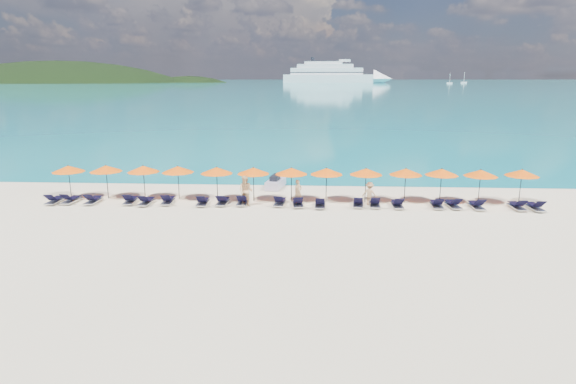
{
  "coord_description": "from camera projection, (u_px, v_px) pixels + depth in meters",
  "views": [
    {
      "loc": [
        1.52,
        -24.82,
        7.95
      ],
      "look_at": [
        0.0,
        3.0,
        1.2
      ],
      "focal_mm": 30.0,
      "sensor_mm": 36.0,
      "label": 1
    }
  ],
  "objects": [
    {
      "name": "jetski",
      "position": [
        276.0,
        183.0,
        34.92
      ],
      "size": [
        1.4,
        2.73,
        0.93
      ],
      "rotation": [
        0.0,
        0.0,
        -0.17
      ],
      "color": "#B5AECD",
      "rests_on": "ground"
    },
    {
      "name": "lounger_3",
      "position": [
        130.0,
        200.0,
        30.67
      ],
      "size": [
        0.79,
        1.75,
        0.66
      ],
      "rotation": [
        0.0,
        0.0,
        0.1
      ],
      "color": "silver",
      "rests_on": "ground"
    },
    {
      "name": "lounger_0",
      "position": [
        55.0,
        200.0,
        30.69
      ],
      "size": [
        0.66,
        1.71,
        0.66
      ],
      "rotation": [
        0.0,
        0.0,
        0.02
      ],
      "color": "silver",
      "rests_on": "ground"
    },
    {
      "name": "beachgoer_b",
      "position": [
        246.0,
        191.0,
        29.89
      ],
      "size": [
        1.04,
        0.74,
        1.93
      ],
      "primitive_type": "imported",
      "rotation": [
        0.0,
        0.0,
        -0.23
      ],
      "color": "#DEAB71",
      "rests_on": "ground"
    },
    {
      "name": "ground",
      "position": [
        285.0,
        227.0,
        26.04
      ],
      "size": [
        1400.0,
        1400.0,
        0.0
      ],
      "primitive_type": "plane",
      "color": "beige"
    },
    {
      "name": "beachgoer_a",
      "position": [
        298.0,
        192.0,
        30.52
      ],
      "size": [
        0.67,
        0.64,
        1.55
      ],
      "primitive_type": "imported",
      "rotation": [
        0.0,
        0.0,
        0.68
      ],
      "color": "#DEAB71",
      "rests_on": "ground"
    },
    {
      "name": "umbrella_3",
      "position": [
        178.0,
        169.0,
        31.29
      ],
      "size": [
        2.1,
        2.1,
        2.28
      ],
      "color": "black",
      "rests_on": "ground"
    },
    {
      "name": "umbrella_4",
      "position": [
        217.0,
        170.0,
        30.94
      ],
      "size": [
        2.1,
        2.1,
        2.28
      ],
      "color": "black",
      "rests_on": "ground"
    },
    {
      "name": "umbrella_1",
      "position": [
        106.0,
        169.0,
        31.56
      ],
      "size": [
        2.1,
        2.1,
        2.28
      ],
      "color": "black",
      "rests_on": "ground"
    },
    {
      "name": "cruise_ship",
      "position": [
        338.0,
        75.0,
        544.49
      ],
      "size": [
        123.17,
        36.78,
        33.87
      ],
      "rotation": [
        0.0,
        0.0,
        -0.15
      ],
      "color": "white",
      "rests_on": "ground"
    },
    {
      "name": "lounger_4",
      "position": [
        146.0,
        201.0,
        30.39
      ],
      "size": [
        0.65,
        1.71,
        0.66
      ],
      "rotation": [
        0.0,
        0.0,
        -0.02
      ],
      "color": "silver",
      "rests_on": "ground"
    },
    {
      "name": "lounger_15",
      "position": [
        437.0,
        204.0,
        29.69
      ],
      "size": [
        0.71,
        1.73,
        0.66
      ],
      "rotation": [
        0.0,
        0.0,
        -0.06
      ],
      "color": "silver",
      "rests_on": "ground"
    },
    {
      "name": "sailboat_near",
      "position": [
        450.0,
        83.0,
        484.44
      ],
      "size": [
        5.54,
        1.85,
        10.16
      ],
      "color": "white",
      "rests_on": "ground"
    },
    {
      "name": "lounger_1",
      "position": [
        71.0,
        199.0,
        30.8
      ],
      "size": [
        0.74,
        1.74,
        0.66
      ],
      "rotation": [
        0.0,
        0.0,
        -0.07
      ],
      "color": "silver",
      "rests_on": "ground"
    },
    {
      "name": "umbrella_11",
      "position": [
        481.0,
        173.0,
        30.11
      ],
      "size": [
        2.1,
        2.1,
        2.28
      ],
      "color": "black",
      "rests_on": "ground"
    },
    {
      "name": "lounger_6",
      "position": [
        203.0,
        201.0,
        30.29
      ],
      "size": [
        0.69,
        1.72,
        0.66
      ],
      "rotation": [
        0.0,
        0.0,
        0.04
      ],
      "color": "silver",
      "rests_on": "ground"
    },
    {
      "name": "umbrella_2",
      "position": [
        143.0,
        169.0,
        31.43
      ],
      "size": [
        2.1,
        2.1,
        2.28
      ],
      "color": "black",
      "rests_on": "ground"
    },
    {
      "name": "umbrella_7",
      "position": [
        327.0,
        171.0,
        30.63
      ],
      "size": [
        2.1,
        2.1,
        2.28
      ],
      "color": "black",
      "rests_on": "ground"
    },
    {
      "name": "lounger_19",
      "position": [
        535.0,
        206.0,
        29.15
      ],
      "size": [
        0.65,
        1.71,
        0.66
      ],
      "rotation": [
        0.0,
        0.0,
        0.02
      ],
      "color": "silver",
      "rests_on": "ground"
    },
    {
      "name": "lounger_2",
      "position": [
        93.0,
        200.0,
        30.7
      ],
      "size": [
        0.62,
        1.7,
        0.66
      ],
      "rotation": [
        0.0,
        0.0,
        0.0
      ],
      "color": "silver",
      "rests_on": "ground"
    },
    {
      "name": "lounger_11",
      "position": [
        320.0,
        204.0,
        29.77
      ],
      "size": [
        0.68,
        1.72,
        0.66
      ],
      "rotation": [
        0.0,
        0.0,
        -0.03
      ],
      "color": "silver",
      "rests_on": "ground"
    },
    {
      "name": "lounger_8",
      "position": [
        243.0,
        201.0,
        30.41
      ],
      "size": [
        0.64,
        1.71,
        0.66
      ],
      "rotation": [
        0.0,
        0.0,
        -0.01
      ],
      "color": "silver",
      "rests_on": "ground"
    },
    {
      "name": "headland_small",
      "position": [
        190.0,
        112.0,
        585.67
      ],
      "size": [
        162.0,
        126.0,
        85.5
      ],
      "color": "black",
      "rests_on": "ground"
    },
    {
      "name": "lounger_5",
      "position": [
        168.0,
        200.0,
        30.59
      ],
      "size": [
        0.73,
        1.74,
        0.66
      ],
      "rotation": [
        0.0,
        0.0,
        0.06
      ],
      "color": "silver",
      "rests_on": "ground"
    },
    {
      "name": "umbrella_0",
      "position": [
        68.0,
        169.0,
        31.48
      ],
      "size": [
        2.1,
        2.1,
        2.28
      ],
      "color": "black",
      "rests_on": "ground"
    },
    {
      "name": "umbrella_9",
      "position": [
        406.0,
        172.0,
        30.49
      ],
      "size": [
        2.1,
        2.1,
        2.28
      ],
      "color": "black",
      "rests_on": "ground"
    },
    {
      "name": "lounger_14",
      "position": [
        397.0,
        204.0,
        29.74
      ],
      "size": [
        0.63,
        1.71,
        0.66
      ],
      "rotation": [
        0.0,
        0.0,
        -0.01
      ],
      "color": "silver",
      "rests_on": "ground"
    },
    {
      "name": "lounger_18",
      "position": [
        517.0,
        206.0,
        29.32
      ],
      "size": [
        0.64,
        1.71,
        0.66
      ],
      "rotation": [
        0.0,
        0.0,
        0.01
      ],
      "color": "silver",
      "rests_on": "ground"
    },
    {
      "name": "sea",
      "position": [
        314.0,
        82.0,
        666.52
      ],
      "size": [
        1600.0,
        1300.0,
        0.01
      ],
      "primitive_type": "cube",
      "color": "#1FA9B2",
      "rests_on": "ground"
    },
    {
      "name": "umbrella_12",
      "position": [
        522.0,
        173.0,
        30.18
      ],
      "size": [
        2.1,
        2.1,
        2.28
      ],
      "color": "black",
      "rests_on": "ground"
    },
    {
      "name": "lounger_12",
      "position": [
        358.0,
        203.0,
        29.96
      ],
      "size": [
        0.78,
        1.75,
        0.66
      ],
      "rotation": [
        0.0,
        0.0,
        -0.1
      ],
      "color": "silver",
      "rests_on": "ground"
    },
    {
      "name": "lounger_10",
      "position": [
        298.0,
        203.0,
        30.01
      ],
      "size": [
        0.79,
        1.75,
        0.66
      ],
      "rotation": [
        0.0,
        0.0,
        0.1
      ],
      "color": "silver",
      "rests_on": "ground"
    },
    {
      "name": "sailboat_far",
      "position": [
        464.0,
        82.0,
        515.96
      ],
      "size": [
        6.17,
        2.06,
        11.32
      ],
      "color": "white",
      "rests_on": "ground"
    },
    {
      "name": "umbrella_6",
      "position": [
        291.0,
        171.0,
        30.74
      ],
      "size": [
        2.1,
        2.1,
        2.28
      ],
      "color": "black",
      "rests_on": "ground"
    },
    {
      "name": "umbrella_5",
      "position": [
        253.0,
        171.0,
        30.82
      ],
      "size": [
        2.1,
        2.1,
        2.28
      ],
      "color": "black",
      "rests_on": "ground"
    },
    {
      "name": "lounger_16",
      "position": [
        453.0,
        204.0,
        29.67
      ],
      "size": [
        0.78,
        1.75,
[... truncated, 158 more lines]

